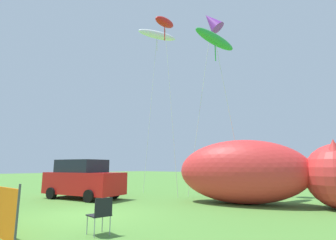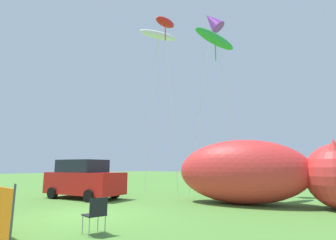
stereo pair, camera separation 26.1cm
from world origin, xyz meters
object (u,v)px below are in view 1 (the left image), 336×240
kite_red_lizard (165,23)px  kite_purple_delta (212,22)px  kite_green_fish (215,40)px  kite_white_ghost (157,35)px  parked_car (83,179)px  inflatable_cat (263,174)px  folding_chair (101,213)px

kite_red_lizard → kite_purple_delta: 3.12m
kite_green_fish → kite_white_ghost: kite_white_ghost is taller
kite_red_lizard → kite_green_fish: bearing=3.3°
kite_green_fish → parked_car: bearing=-142.7°
parked_car → inflatable_cat: (8.21, 4.00, 0.35)m
kite_white_ghost → kite_purple_delta: bearing=0.5°
kite_purple_delta → kite_white_ghost: kite_white_ghost is taller
kite_purple_delta → kite_green_fish: kite_purple_delta is taller
inflatable_cat → kite_green_fish: 7.89m
kite_purple_delta → kite_green_fish: (1.10, -1.57, -2.24)m
kite_red_lizard → kite_white_ghost: (-2.33, 1.73, 0.60)m
parked_car → kite_red_lizard: size_ratio=0.40×
folding_chair → kite_red_lizard: (-4.93, 8.01, 10.65)m
inflatable_cat → kite_white_ghost: bearing=150.5°
parked_car → kite_green_fish: kite_green_fish is taller
kite_green_fish → folding_chair: bearing=-81.3°
kite_green_fish → kite_red_lizard: bearing=-176.7°
kite_purple_delta → kite_white_ghost: 4.95m
kite_purple_delta → kite_white_ghost: bearing=-179.5°
folding_chair → kite_red_lizard: size_ratio=0.08×
kite_purple_delta → kite_white_ghost: size_ratio=0.97×
parked_car → inflatable_cat: bearing=14.2°
inflatable_cat → kite_white_ghost: (-8.43, 1.92, 10.45)m
kite_red_lizard → kite_white_ghost: size_ratio=0.95×
parked_car → kite_green_fish: size_ratio=0.49×
parked_car → kite_green_fish: 10.69m
parked_car → folding_chair: parked_car is taller
kite_red_lizard → kite_purple_delta: kite_purple_delta is taller
folding_chair → parked_car: bearing=-19.8°
kite_green_fish → kite_white_ghost: size_ratio=0.77×
kite_purple_delta → kite_white_ghost: (-4.90, -0.04, 0.72)m
folding_chair → kite_red_lizard: 14.21m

